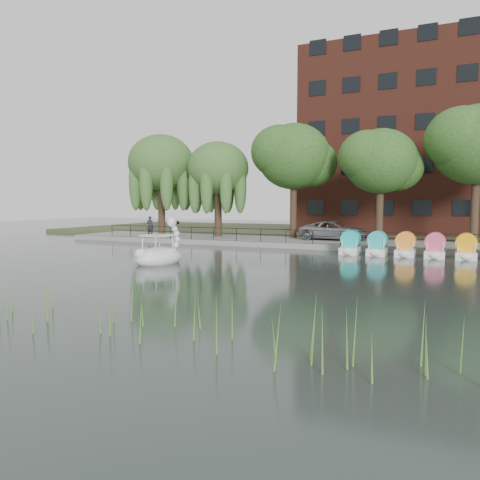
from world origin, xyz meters
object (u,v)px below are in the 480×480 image
Objects in this scene: pedestrian at (150,224)px; swan_boat at (159,254)px; bicycle at (364,238)px; minivan at (334,229)px.

swan_boat is at bearing 110.05° from pedestrian.
bicycle is 14.80m from swan_boat.
swan_boat reaches higher than minivan.
bicycle is at bearing -136.40° from minivan.
swan_boat reaches higher than pedestrian.
pedestrian is at bearing 141.93° from swan_boat.
minivan is 4.37m from bicycle.
bicycle is at bearing 67.09° from swan_boat.
minivan is at bearing 170.03° from pedestrian.
bicycle is 18.91m from pedestrian.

